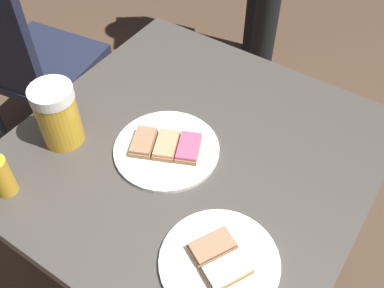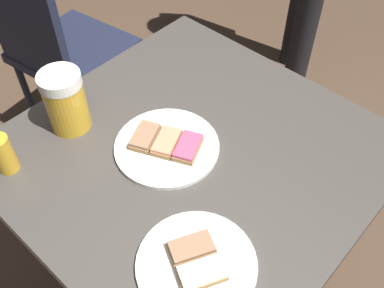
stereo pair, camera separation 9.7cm
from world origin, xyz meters
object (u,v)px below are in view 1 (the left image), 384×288
Objects in this scene: beer_mug at (58,114)px; beer_glass_small at (1,176)px; plate_far at (219,261)px; cafe_chair at (26,62)px; plate_near at (167,148)px.

beer_mug is 0.18m from beer_glass_small.
beer_mug reaches higher than beer_glass_small.
plate_far is at bearing 102.92° from beer_glass_small.
beer_glass_small is at bearing -48.03° from cafe_chair.
beer_glass_small is at bearing -38.10° from plate_near.
plate_near and plate_far have the same top height.
beer_glass_small is (0.27, -0.21, 0.04)m from plate_near.
plate_near is 1.06× the size of plate_far.
plate_near is 0.29m from plate_far.
plate_far is at bearing 55.24° from plate_near.
plate_near is 0.87m from cafe_chair.
beer_mug is 0.74m from cafe_chair.
plate_far is 1.49× the size of beer_mug.
beer_glass_small reaches higher than plate_near.
beer_glass_small reaches higher than plate_far.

